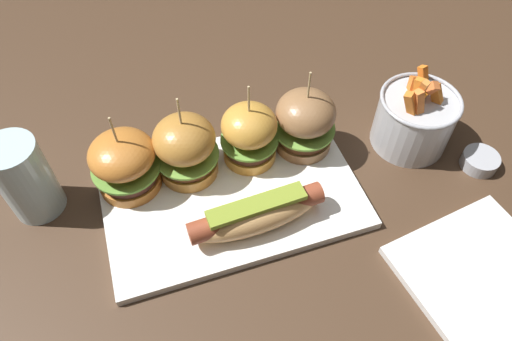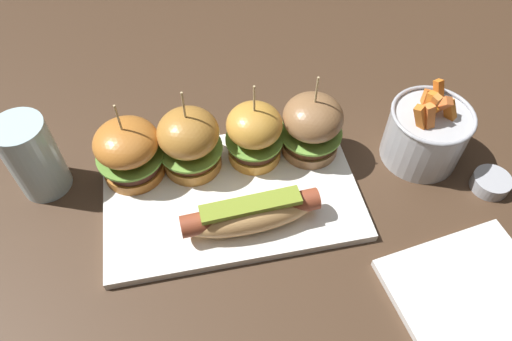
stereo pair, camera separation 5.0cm
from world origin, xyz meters
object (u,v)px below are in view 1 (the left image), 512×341
at_px(slider_far_left, 125,163).
at_px(side_plate, 485,280).
at_px(platter_main, 232,196).
at_px(slider_center_left, 186,148).
at_px(slider_far_right, 305,121).
at_px(fries_bucket, 414,119).
at_px(water_glass, 25,179).
at_px(slider_center_right, 249,134).
at_px(sauce_ramekin, 480,161).
at_px(hot_dog, 257,214).

bearing_deg(slider_far_left, side_plate, -35.64).
bearing_deg(side_plate, platter_main, 140.08).
xyz_separation_m(slider_center_left, slider_far_right, (0.18, -0.00, -0.00)).
relative_size(fries_bucket, water_glass, 1.08).
bearing_deg(slider_far_right, platter_main, -156.56).
height_order(slider_far_left, water_glass, slider_far_left).
distance_m(platter_main, slider_center_right, 0.10).
distance_m(slider_center_left, sauce_ramekin, 0.46).
relative_size(hot_dog, slider_far_right, 1.32).
distance_m(sauce_ramekin, water_glass, 0.68).
bearing_deg(hot_dog, fries_bucket, 16.36).
relative_size(hot_dog, slider_center_left, 1.30).
relative_size(fries_bucket, side_plate, 0.70).
distance_m(hot_dog, side_plate, 0.31).
relative_size(slider_far_left, side_plate, 0.70).
height_order(platter_main, fries_bucket, fries_bucket).
bearing_deg(fries_bucket, sauce_ramekin, -45.93).
bearing_deg(water_glass, side_plate, -29.50).
xyz_separation_m(sauce_ramekin, side_plate, (-0.11, -0.17, -0.01)).
xyz_separation_m(slider_far_left, slider_far_right, (0.27, -0.01, 0.00)).
bearing_deg(fries_bucket, platter_main, -175.73).
bearing_deg(side_plate, sauce_ramekin, 57.63).
distance_m(platter_main, fries_bucket, 0.31).
height_order(slider_center_right, fries_bucket, slider_center_right).
xyz_separation_m(platter_main, slider_far_right, (0.13, 0.06, 0.06)).
distance_m(slider_far_left, slider_center_left, 0.09).
bearing_deg(hot_dog, slider_far_right, 45.79).
bearing_deg(fries_bucket, hot_dog, -163.64).
bearing_deg(fries_bucket, slider_far_right, 168.31).
bearing_deg(slider_far_left, slider_center_left, -1.91).
distance_m(slider_far_right, water_glass, 0.41).
relative_size(platter_main, water_glass, 2.90).
distance_m(sauce_ramekin, side_plate, 0.20).
bearing_deg(sauce_ramekin, hot_dog, -179.63).
height_order(slider_far_left, slider_center_right, slider_center_right).
bearing_deg(water_glass, hot_dog, -25.92).
bearing_deg(slider_far_left, platter_main, -25.47).
distance_m(hot_dog, slider_center_right, 0.13).
bearing_deg(fries_bucket, slider_far_left, 174.51).
distance_m(slider_center_right, slider_far_right, 0.09).
bearing_deg(slider_far_right, slider_center_right, 178.23).
relative_size(slider_center_right, slider_far_right, 0.98).
xyz_separation_m(slider_center_right, side_plate, (0.23, -0.29, -0.06)).
bearing_deg(platter_main, hot_dog, -74.14).
relative_size(slider_far_right, water_glass, 1.14).
xyz_separation_m(slider_center_right, slider_far_right, (0.09, -0.00, 0.00)).
bearing_deg(water_glass, platter_main, -16.14).
height_order(slider_center_left, side_plate, slider_center_left).
distance_m(platter_main, slider_far_left, 0.16).
relative_size(platter_main, hot_dog, 1.94).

